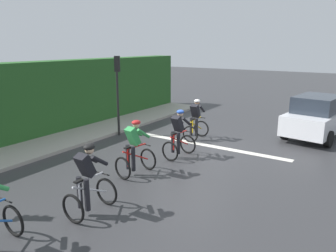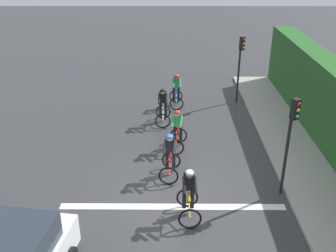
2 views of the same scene
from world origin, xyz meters
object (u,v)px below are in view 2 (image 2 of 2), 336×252
Objects in this scene: cyclist_mid at (177,130)px; cyclist_trailing at (189,194)px; cyclist_fourth at (170,156)px; cyclist_lead at (176,91)px; traffic_light_far_junction at (240,59)px; cyclist_second at (163,107)px; traffic_light_near_crossing at (291,133)px.

cyclist_mid and cyclist_trailing have the same top height.
cyclist_fourth is at bearing 103.79° from cyclist_trailing.
cyclist_lead is 0.50× the size of traffic_light_far_junction.
cyclist_fourth is 0.50× the size of traffic_light_far_junction.
cyclist_lead is 6.42m from cyclist_fourth.
cyclist_trailing is at bearing -107.30° from traffic_light_far_junction.
cyclist_lead is at bearing 91.67° from cyclist_trailing.
cyclist_second is 1.00× the size of cyclist_trailing.
traffic_light_far_junction reaches higher than cyclist_second.
cyclist_fourth is (0.32, -4.40, 0.00)m from cyclist_second.
cyclist_second is 1.00× the size of cyclist_fourth.
traffic_light_far_junction is at bearing 63.89° from cyclist_fourth.
cyclist_lead and cyclist_mid have the same top height.
cyclist_trailing is 0.50× the size of traffic_light_near_crossing.
cyclist_trailing is 9.75m from traffic_light_far_junction.
cyclist_mid is at bearing 137.36° from traffic_light_near_crossing.
traffic_light_far_junction reaches higher than cyclist_mid.
traffic_light_near_crossing reaches higher than cyclist_fourth.
cyclist_trailing is at bearing -88.33° from cyclist_lead.
traffic_light_near_crossing is (3.64, -1.07, 1.43)m from cyclist_fourth.
cyclist_trailing is at bearing -86.41° from cyclist_mid.
cyclist_mid is (-0.02, -4.40, 0.00)m from cyclist_lead.
traffic_light_near_crossing is at bearing -54.11° from cyclist_second.
cyclist_fourth is at bearing 163.57° from traffic_light_near_crossing.
cyclist_second is 0.50× the size of traffic_light_near_crossing.
cyclist_mid is 1.00× the size of cyclist_trailing.
traffic_light_far_junction is at bearing 91.61° from traffic_light_near_crossing.
cyclist_mid is 0.50× the size of traffic_light_far_junction.
cyclist_lead is at bearing 89.80° from cyclist_mid.
cyclist_second is at bearing 125.89° from traffic_light_near_crossing.
cyclist_second is at bearing 94.17° from cyclist_fourth.
cyclist_second is 0.50× the size of traffic_light_far_junction.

